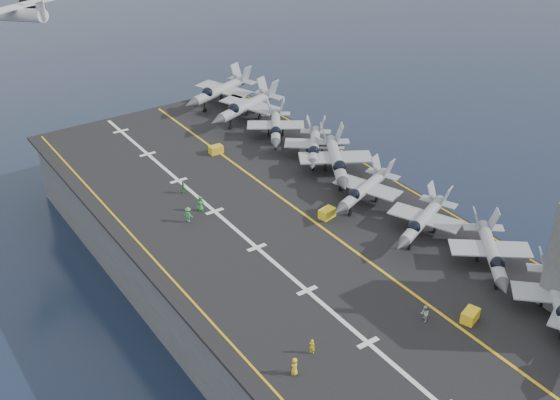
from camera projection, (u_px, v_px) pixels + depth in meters
ground at (297, 300)px, 90.04m from camera, size 500.00×500.00×0.00m
hull at (298, 269)px, 87.55m from camera, size 36.00×90.00×10.00m
flight_deck at (298, 234)px, 84.97m from camera, size 38.00×92.00×0.40m
foul_line at (318, 225)px, 86.32m from camera, size 0.35×90.00×0.02m
landing_centerline at (257, 247)px, 81.94m from camera, size 0.50×90.00×0.02m
deck_edge_port at (172, 279)px, 76.58m from camera, size 0.25×90.00×0.02m
deck_edge_stbd at (411, 190)px, 93.87m from camera, size 0.25×90.00×0.02m
fighter_jet_1 at (558, 297)px, 70.12m from camera, size 15.50×15.69×4.60m
fighter_jet_2 at (492, 251)px, 77.21m from camera, size 15.34×16.10×4.66m
fighter_jet_3 at (423, 219)px, 83.22m from camera, size 15.59×13.32×4.58m
fighter_jet_4 at (365, 188)px, 89.78m from camera, size 15.47×12.97×4.58m
fighter_jet_5 at (336, 158)px, 96.36m from camera, size 16.49×18.28×5.29m
fighter_jet_6 at (314, 145)px, 101.09m from camera, size 15.02×15.68×4.55m
fighter_jet_7 at (276, 126)px, 106.92m from camera, size 14.67×15.87×4.59m
fighter_jet_8 at (247, 105)px, 113.11m from camera, size 18.13×15.03×5.39m
tow_cart_a at (470, 316)px, 70.21m from camera, size 2.32×1.89×1.20m
tow_cart_b at (327, 213)px, 87.58m from camera, size 2.25×1.71×1.21m
tow_cart_c at (216, 150)px, 103.51m from camera, size 2.01×1.35×1.18m
crew_0 at (295, 366)px, 63.50m from camera, size 1.29×1.29×1.83m
crew_1 at (312, 346)px, 65.99m from camera, size 0.99×1.15×1.61m
crew_3 at (188, 215)px, 86.51m from camera, size 1.26×1.44×2.01m
crew_4 at (183, 187)px, 92.89m from camera, size 1.15×1.26×1.75m
crew_5 at (200, 204)px, 88.87m from camera, size 1.36×1.07×2.00m
crew_7 at (425, 314)px, 70.00m from camera, size 1.18×1.32×1.83m
transport_plane at (17, 15)px, 106.72m from camera, size 23.90×20.18×4.80m
fighter_jet_9 at (221, 89)px, 119.21m from camera, size 18.13×15.03×5.39m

